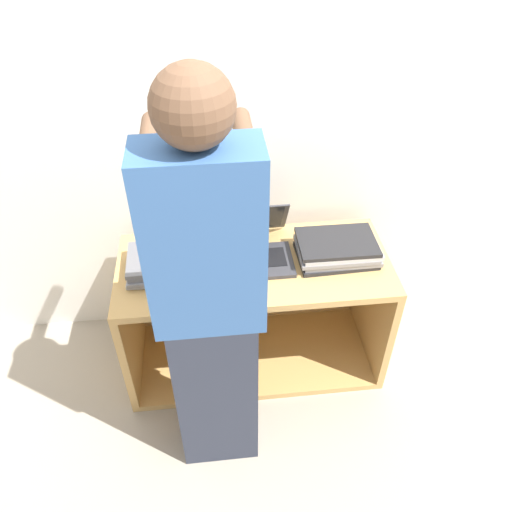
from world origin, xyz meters
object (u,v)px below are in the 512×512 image
laptop_stack_left (169,263)px  person (210,307)px  laptop_open (253,247)px  laptop_stack_right (337,249)px

laptop_stack_left → person: size_ratio=0.21×
laptop_open → laptop_stack_right: size_ratio=0.98×
laptop_stack_right → laptop_open: bearing=171.7°
laptop_stack_left → person: (0.18, -0.50, 0.20)m
person → laptop_open: bearing=68.8°
laptop_open → person: (-0.22, -0.56, 0.19)m
person → laptop_stack_left: bearing=110.2°
laptop_open → person: 0.63m
laptop_stack_left → laptop_open: bearing=8.9°
laptop_stack_left → laptop_stack_right: laptop_stack_right is taller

